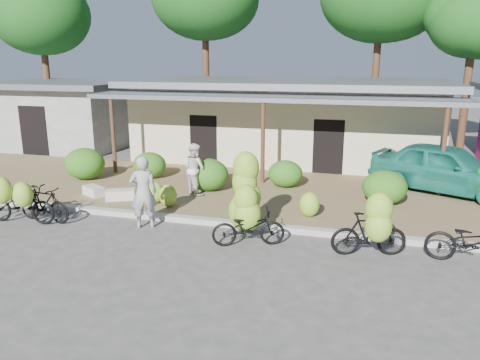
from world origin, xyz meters
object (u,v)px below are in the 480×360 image
object	(u,v)px
bike_right	(372,229)
bystander	(195,169)
tree_near_right	(470,20)
bike_center	(247,207)
bike_left	(40,202)
bike_far_right	(474,242)
tree_back_left	(39,14)
vendor	(143,192)
sack_near	(120,195)
sack_far	(94,191)
teal_van	(445,168)
bike_far_left	(19,203)

from	to	relation	value
bike_right	bystander	distance (m)	6.26
tree_near_right	bike_center	xyz separation A→B (m)	(-6.56, -13.44, -5.01)
tree_near_right	bike_center	world-z (taller)	tree_near_right
tree_near_right	bystander	bearing A→B (deg)	-130.91
bike_left	bike_far_right	world-z (taller)	bike_left
tree_back_left	bike_right	world-z (taller)	tree_back_left
bike_right	bike_far_right	bearing A→B (deg)	-97.21
vendor	sack_near	bearing A→B (deg)	-71.28
vendor	bystander	bearing A→B (deg)	-121.51
sack_far	tree_back_left	bearing A→B (deg)	132.30
tree_near_right	bike_center	distance (m)	15.78
tree_near_right	vendor	distance (m)	16.94
tree_near_right	bike_center	size ratio (longest dim) A/B	3.48
bike_center	teal_van	distance (m)	7.34
bike_far_right	vendor	size ratio (longest dim) A/B	1.06
bike_center	bystander	xyz separation A→B (m)	(-2.46, 3.03, 0.09)
tree_back_left	bike_center	bearing A→B (deg)	-39.60
bike_left	sack_far	distance (m)	2.31
bike_far_left	tree_near_right	bearing A→B (deg)	-46.27
tree_back_left	bike_far_left	size ratio (longest dim) A/B	4.27
sack_far	bystander	size ratio (longest dim) A/B	0.47
tree_back_left	bike_center	distance (m)	19.57
bike_far_left	bike_right	world-z (taller)	bike_right
sack_near	teal_van	world-z (taller)	teal_van
bike_right	sack_far	bearing A→B (deg)	59.24
teal_van	bike_right	bearing A→B (deg)	-177.04
sack_near	teal_van	size ratio (longest dim) A/B	0.19
bike_far_right	sack_far	world-z (taller)	bike_far_right
bike_far_right	sack_far	distance (m)	10.54
tree_back_left	teal_van	world-z (taller)	tree_back_left
bike_right	bike_far_right	world-z (taller)	bike_right
bike_far_right	vendor	world-z (taller)	vendor
bystander	teal_van	distance (m)	7.83
vendor	bystander	distance (m)	2.87
bike_left	bystander	xyz separation A→B (m)	(3.07, 3.28, 0.36)
bike_far_left	bike_right	size ratio (longest dim) A/B	1.15
bike_far_right	sack_far	xyz separation A→B (m)	(-10.33, 2.04, -0.24)
tree_near_right	bike_far_right	bearing A→B (deg)	-96.99
bystander	bike_right	bearing A→B (deg)	-177.43
bike_far_right	bystander	bearing A→B (deg)	74.61
bike_center	teal_van	bearing A→B (deg)	-64.17
bike_right	bike_center	bearing A→B (deg)	69.05
tree_near_right	bike_far_right	size ratio (longest dim) A/B	3.72
bike_far_left	teal_van	xyz separation A→B (m)	(11.05, 5.80, 0.32)
bike_far_left	vendor	size ratio (longest dim) A/B	1.05
bike_far_left	bystander	xyz separation A→B (m)	(3.57, 3.48, 0.34)
vendor	bystander	world-z (taller)	vendor
bike_center	teal_van	world-z (taller)	bike_center
tree_near_right	bystander	size ratio (longest dim) A/B	4.61
vendor	teal_van	world-z (taller)	vendor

